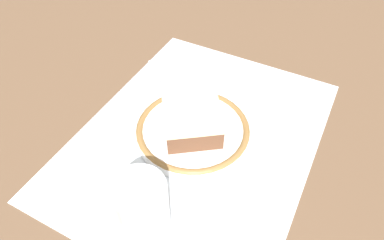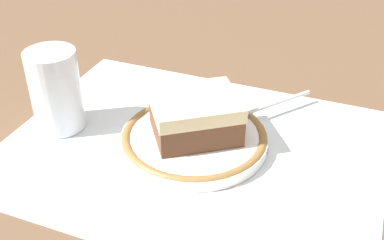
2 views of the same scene
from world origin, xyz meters
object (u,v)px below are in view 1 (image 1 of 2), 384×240
(cup, at_px, (143,216))
(napkin, at_px, (279,111))
(cake_slice, at_px, (191,116))
(spoon, at_px, (172,95))
(plate, at_px, (192,131))

(cup, bearing_deg, napkin, 164.36)
(cup, height_order, napkin, cup)
(cake_slice, height_order, spoon, cake_slice)
(plate, distance_m, spoon, 0.08)
(cup, bearing_deg, cake_slice, -170.81)
(spoon, bearing_deg, plate, 52.77)
(cup, relative_size, napkin, 1.07)
(plate, height_order, spoon, spoon)
(plate, xyz_separation_m, cake_slice, (-0.00, -0.00, 0.03))
(cake_slice, xyz_separation_m, cup, (0.17, 0.03, 0.01))
(spoon, bearing_deg, cup, 22.07)
(cake_slice, bearing_deg, plate, 43.32)
(cake_slice, distance_m, spoon, 0.08)
(cake_slice, bearing_deg, spoon, -126.72)
(cake_slice, relative_size, cup, 1.24)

